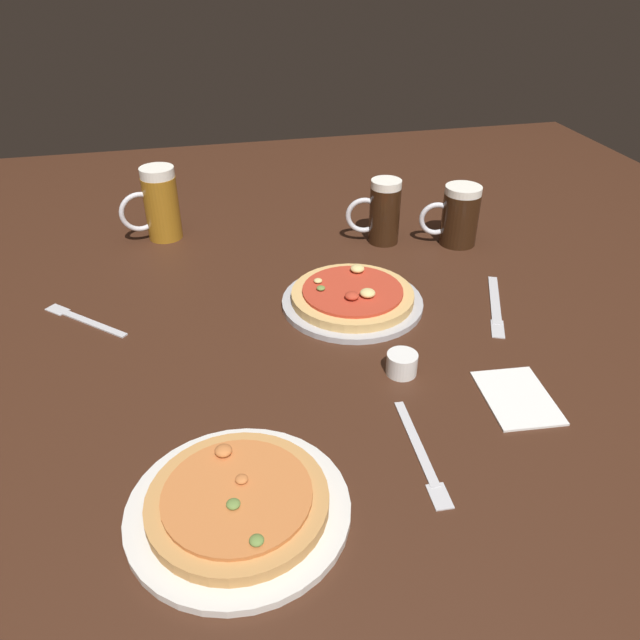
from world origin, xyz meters
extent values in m
cube|color=#3D2114|center=(0.00, 0.00, -0.01)|extent=(2.40, 2.40, 0.03)
cylinder|color=silver|center=(-0.20, -0.39, 0.01)|extent=(0.29, 0.29, 0.01)
cylinder|color=tan|center=(-0.20, -0.39, 0.02)|extent=(0.23, 0.23, 0.02)
cylinder|color=#C67038|center=(-0.20, -0.39, 0.03)|extent=(0.19, 0.19, 0.01)
ellipsoid|color=olive|center=(-0.20, -0.41, 0.04)|extent=(0.02, 0.02, 0.01)
ellipsoid|color=#C67038|center=(-0.21, -0.32, 0.04)|extent=(0.02, 0.02, 0.01)
ellipsoid|color=olive|center=(-0.18, -0.47, 0.04)|extent=(0.02, 0.02, 0.01)
ellipsoid|color=#C67038|center=(-0.19, -0.37, 0.04)|extent=(0.02, 0.02, 0.01)
cylinder|color=#B2B2B7|center=(0.08, 0.07, 0.01)|extent=(0.28, 0.28, 0.01)
cylinder|color=tan|center=(0.08, 0.07, 0.02)|extent=(0.24, 0.24, 0.02)
cylinder|color=#B73823|center=(0.08, 0.07, 0.03)|extent=(0.20, 0.20, 0.01)
ellipsoid|color=#DBC67A|center=(0.10, 0.04, 0.04)|extent=(0.03, 0.03, 0.01)
ellipsoid|color=#DBC67A|center=(0.02, 0.11, 0.04)|extent=(0.02, 0.02, 0.01)
ellipsoid|color=#DBC67A|center=(0.11, 0.14, 0.04)|extent=(0.03, 0.03, 0.01)
ellipsoid|color=#B73823|center=(0.07, 0.03, 0.04)|extent=(0.03, 0.03, 0.01)
ellipsoid|color=olive|center=(0.02, 0.08, 0.04)|extent=(0.02, 0.02, 0.01)
cylinder|color=black|center=(0.23, 0.34, 0.07)|extent=(0.07, 0.07, 0.13)
cylinder|color=white|center=(0.23, 0.34, 0.14)|extent=(0.07, 0.07, 0.02)
torus|color=silver|center=(0.18, 0.34, 0.07)|extent=(0.09, 0.03, 0.09)
cylinder|color=#9E6619|center=(-0.27, 0.48, 0.07)|extent=(0.08, 0.08, 0.15)
cylinder|color=white|center=(-0.27, 0.48, 0.16)|extent=(0.08, 0.08, 0.02)
torus|color=silver|center=(-0.32, 0.46, 0.07)|extent=(0.10, 0.04, 0.10)
cylinder|color=black|center=(0.40, 0.29, 0.06)|extent=(0.08, 0.08, 0.12)
cylinder|color=white|center=(0.40, 0.29, 0.13)|extent=(0.08, 0.08, 0.02)
torus|color=silver|center=(0.35, 0.30, 0.06)|extent=(0.08, 0.03, 0.08)
cylinder|color=white|center=(0.10, -0.16, 0.02)|extent=(0.05, 0.05, 0.04)
cube|color=white|center=(0.26, -0.26, 0.00)|extent=(0.12, 0.15, 0.01)
cube|color=silver|center=(-0.41, 0.11, 0.00)|extent=(0.13, 0.12, 0.01)
cube|color=silver|center=(-0.49, 0.18, 0.00)|extent=(0.05, 0.05, 0.00)
cube|color=silver|center=(0.37, 0.02, 0.00)|extent=(0.09, 0.18, 0.01)
cube|color=silver|center=(0.32, -0.08, 0.00)|extent=(0.05, 0.06, 0.00)
cube|color=silver|center=(0.07, -0.32, 0.00)|extent=(0.02, 0.18, 0.01)
cube|color=silver|center=(0.06, -0.43, 0.00)|extent=(0.03, 0.05, 0.00)
camera|label=1|loc=(-0.21, -0.93, 0.63)|focal=34.56mm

